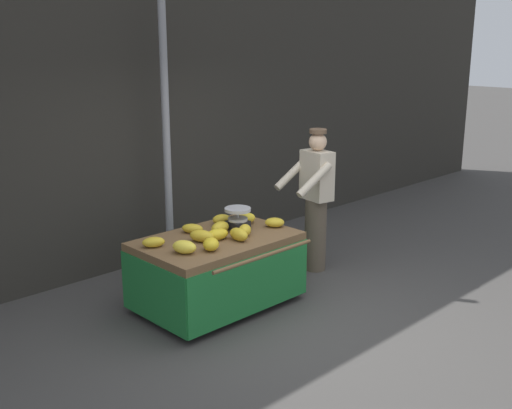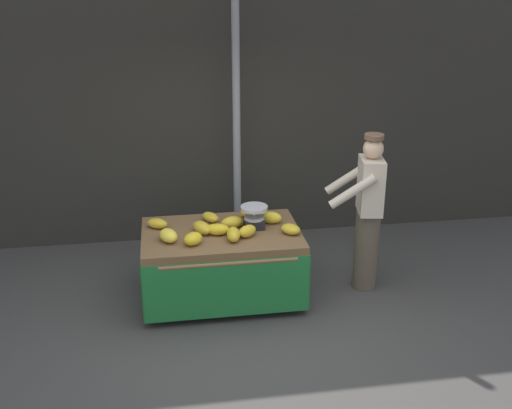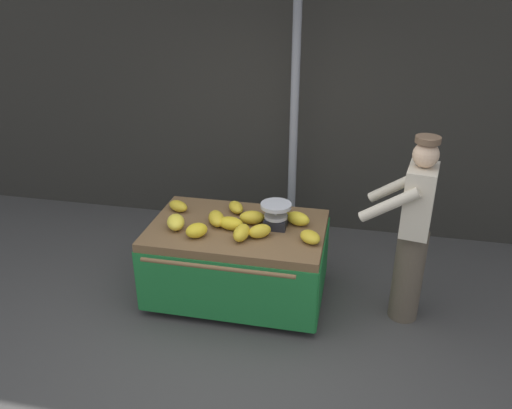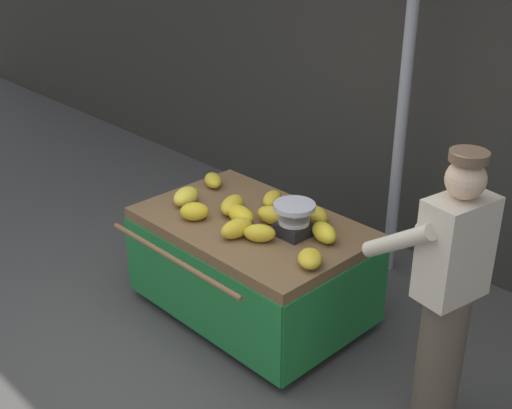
{
  "view_description": "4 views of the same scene",
  "coord_description": "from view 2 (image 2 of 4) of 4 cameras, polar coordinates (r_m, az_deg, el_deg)",
  "views": [
    {
      "loc": [
        -4.16,
        -3.75,
        2.75
      ],
      "look_at": [
        0.22,
        0.76,
        1.05
      ],
      "focal_mm": 43.94,
      "sensor_mm": 36.0,
      "label": 1
    },
    {
      "loc": [
        -0.74,
        -4.73,
        3.22
      ],
      "look_at": [
        0.15,
        0.88,
        1.04
      ],
      "focal_mm": 42.45,
      "sensor_mm": 36.0,
      "label": 2
    },
    {
      "loc": [
        0.82,
        -3.1,
        2.91
      ],
      "look_at": [
        -0.01,
        0.83,
        1.03
      ],
      "focal_mm": 35.62,
      "sensor_mm": 36.0,
      "label": 3
    },
    {
      "loc": [
        2.85,
        -2.02,
        2.93
      ],
      "look_at": [
        -0.07,
        0.82,
        0.96
      ],
      "focal_mm": 47.66,
      "sensor_mm": 36.0,
      "label": 4
    }
  ],
  "objects": [
    {
      "name": "ground_plane",
      "position": [
        5.77,
        -0.09,
        -12.94
      ],
      "size": [
        60.0,
        60.0,
        0.0
      ],
      "primitive_type": "plane",
      "color": "#423F3D"
    },
    {
      "name": "back_wall",
      "position": [
        7.56,
        -3.27,
        10.03
      ],
      "size": [
        16.0,
        0.24,
        3.57
      ],
      "primitive_type": "cube",
      "color": "#2D2B26",
      "rests_on": "ground"
    },
    {
      "name": "street_pole",
      "position": [
        7.11,
        -1.85,
        8.35
      ],
      "size": [
        0.09,
        0.09,
        3.33
      ],
      "primitive_type": "cylinder",
      "color": "gray",
      "rests_on": "ground"
    },
    {
      "name": "banana_cart",
      "position": [
        6.26,
        -3.26,
        -4.34
      ],
      "size": [
        1.63,
        1.25,
        0.76
      ],
      "color": "brown",
      "rests_on": "ground"
    },
    {
      "name": "weighing_scale",
      "position": [
        6.22,
        -0.17,
        -1.17
      ],
      "size": [
        0.28,
        0.28,
        0.23
      ],
      "color": "black",
      "rests_on": "banana_cart"
    },
    {
      "name": "banana_bunch_0",
      "position": [
        5.94,
        -2.15,
        -2.83
      ],
      "size": [
        0.15,
        0.25,
        0.13
      ],
      "primitive_type": "ellipsoid",
      "rotation": [
        0.0,
        0.0,
        3.05
      ],
      "color": "gold",
      "rests_on": "banana_cart"
    },
    {
      "name": "banana_bunch_1",
      "position": [
        5.98,
        -8.25,
        -2.91
      ],
      "size": [
        0.24,
        0.28,
        0.13
      ],
      "primitive_type": "ellipsoid",
      "rotation": [
        0.0,
        0.0,
        0.38
      ],
      "color": "yellow",
      "rests_on": "banana_cart"
    },
    {
      "name": "banana_bunch_2",
      "position": [
        6.47,
        -0.61,
        -0.86
      ],
      "size": [
        0.24,
        0.21,
        0.11
      ],
      "primitive_type": "ellipsoid",
      "rotation": [
        0.0,
        0.0,
        1.12
      ],
      "color": "gold",
      "rests_on": "banana_cart"
    },
    {
      "name": "banana_bunch_3",
      "position": [
        6.35,
        1.4,
        -1.24
      ],
      "size": [
        0.27,
        0.21,
        0.12
      ],
      "primitive_type": "ellipsoid",
      "rotation": [
        0.0,
        0.0,
        1.2
      ],
      "color": "yellow",
      "rests_on": "banana_cart"
    },
    {
      "name": "banana_bunch_4",
      "position": [
        5.88,
        -5.95,
        -3.23
      ],
      "size": [
        0.25,
        0.25,
        0.12
      ],
      "primitive_type": "ellipsoid",
      "rotation": [
        0.0,
        0.0,
        2.4
      ],
      "color": "gold",
      "rests_on": "banana_cart"
    },
    {
      "name": "banana_bunch_5",
      "position": [
        6.13,
        -5.12,
        -2.19
      ],
      "size": [
        0.24,
        0.3,
        0.12
      ],
      "primitive_type": "ellipsoid",
      "rotation": [
        0.0,
        0.0,
        0.43
      ],
      "color": "gold",
      "rests_on": "banana_cart"
    },
    {
      "name": "banana_bunch_6",
      "position": [
        6.31,
        -9.27,
        -1.78
      ],
      "size": [
        0.26,
        0.22,
        0.1
      ],
      "primitive_type": "ellipsoid",
      "rotation": [
        0.0,
        0.0,
        1.05
      ],
      "color": "gold",
      "rests_on": "banana_cart"
    },
    {
      "name": "banana_bunch_7",
      "position": [
        6.03,
        -0.82,
        -2.52
      ],
      "size": [
        0.24,
        0.23,
        0.12
      ],
      "primitive_type": "ellipsoid",
      "rotation": [
        0.0,
        0.0,
        2.25
      ],
      "color": "gold",
      "rests_on": "banana_cart"
    },
    {
      "name": "banana_bunch_8",
      "position": [
        6.08,
        -3.65,
        -2.35
      ],
      "size": [
        0.26,
        0.19,
        0.11
      ],
      "primitive_type": "ellipsoid",
      "rotation": [
        0.0,
        0.0,
        1.39
      ],
      "color": "gold",
      "rests_on": "banana_cart"
    },
    {
      "name": "banana_bunch_9",
      "position": [
        6.41,
        -4.31,
        -1.2
      ],
      "size": [
        0.23,
        0.26,
        0.1
      ],
      "primitive_type": "ellipsoid",
      "rotation": [
        0.0,
        0.0,
        0.54
      ],
      "color": "gold",
      "rests_on": "banana_cart"
    },
    {
      "name": "banana_bunch_10",
      "position": [
        6.1,
        3.29,
        -2.33
      ],
      "size": [
        0.25,
        0.26,
        0.1
      ],
      "primitive_type": "ellipsoid",
      "rotation": [
        0.0,
        0.0,
        0.75
      ],
      "color": "gold",
      "rests_on": "banana_cart"
    },
    {
      "name": "banana_bunch_11",
      "position": [
        6.23,
        -2.26,
        -1.69
      ],
      "size": [
        0.26,
        0.19,
        0.12
      ],
      "primitive_type": "ellipsoid",
      "rotation": [
        0.0,
        0.0,
        1.77
      ],
      "color": "gold",
      "rests_on": "banana_cart"
    },
    {
      "name": "vendor_person",
      "position": [
        6.44,
        10.45,
        -0.74
      ],
      "size": [
        0.63,
        0.58,
        1.71
      ],
      "color": "brown",
      "rests_on": "ground"
    }
  ]
}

